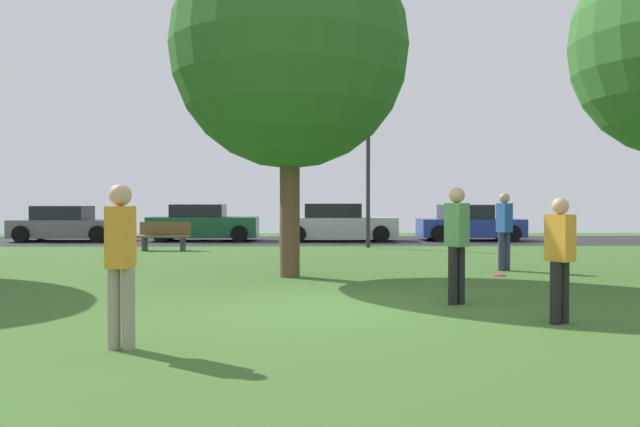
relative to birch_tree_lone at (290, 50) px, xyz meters
name	(u,v)px	position (x,y,z in m)	size (l,w,h in m)	color
ground_plane	(324,307)	(0.60, -3.83, -4.67)	(44.00, 44.00, 0.00)	#3D6628
road_strip	(313,241)	(0.60, 12.17, -4.67)	(44.00, 6.40, 0.01)	#28282B
birch_tree_lone	(290,50)	(0.00, 0.00, 0.00)	(4.89, 4.89, 7.13)	brown
person_thrower	(560,254)	(3.58, -5.14, -3.78)	(0.36, 0.39, 1.61)	black
person_catcher	(457,239)	(2.62, -3.60, -3.68)	(0.36, 0.39, 1.77)	black
person_bystander	(504,227)	(4.80, 1.10, -3.69)	(0.32, 0.38, 1.75)	#2D334C
person_walking	(121,257)	(-1.62, -6.46, -3.70)	(0.30, 0.34, 1.75)	gray
frisbee_disc	(499,275)	(4.39, 0.10, -4.66)	(0.27, 0.27, 0.03)	#EA2D6B
parked_car_grey	(67,225)	(-9.01, 12.05, -4.04)	(4.10, 2.06, 1.38)	slate
parked_car_green	(203,224)	(-3.73, 12.11, -4.00)	(4.22, 1.97, 1.44)	#195633
parked_car_silver	(337,224)	(1.54, 11.83, -4.00)	(4.50, 1.97, 1.47)	#B7B7BC
parked_car_blue	(469,224)	(6.81, 12.18, -4.02)	(4.05, 2.01, 1.42)	#233893
park_bench	(164,236)	(-4.15, 7.16, -4.20)	(1.60, 0.45, 0.90)	brown
street_lamp_post	(368,181)	(2.42, 8.37, -2.42)	(0.14, 0.14, 4.50)	#2D2D33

